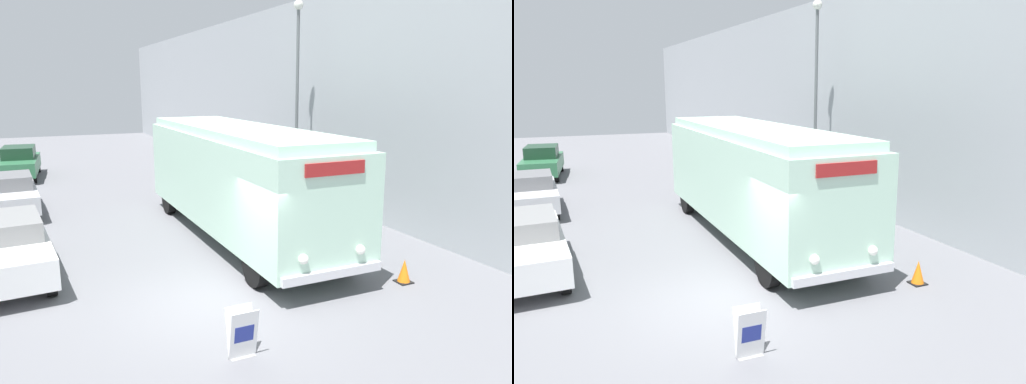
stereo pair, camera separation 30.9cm
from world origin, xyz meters
TOP-DOWN VIEW (x-y plane):
  - ground_plane at (0.00, 0.00)m, footprint 80.00×80.00m
  - building_wall_right at (7.42, 10.00)m, footprint 0.30×60.00m
  - vintage_bus at (2.36, 4.33)m, footprint 2.64×10.46m
  - sign_board at (-0.32, -2.13)m, footprint 0.51×0.34m
  - streetlamp at (6.18, 7.53)m, footprint 0.36×0.36m
  - parked_car_near at (-3.97, 3.63)m, footprint 1.97×4.72m
  - parked_car_mid at (-4.04, 10.34)m, footprint 1.89×4.24m
  - parked_car_far at (-3.73, 18.13)m, footprint 2.10×4.69m
  - traffic_cone at (4.51, -0.71)m, footprint 0.36×0.36m

SIDE VIEW (x-z plane):
  - ground_plane at x=0.00m, z-range 0.00..0.00m
  - traffic_cone at x=4.51m, z-range -0.01..0.57m
  - sign_board at x=-0.32m, z-range -0.02..0.88m
  - parked_car_mid at x=-4.04m, z-range 0.03..1.49m
  - parked_car_near at x=-3.97m, z-range 0.03..1.54m
  - parked_car_far at x=-3.73m, z-range 0.01..1.61m
  - vintage_bus at x=2.36m, z-range 0.22..3.64m
  - building_wall_right at x=7.42m, z-range 0.00..8.03m
  - streetlamp at x=6.18m, z-range 1.02..8.69m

